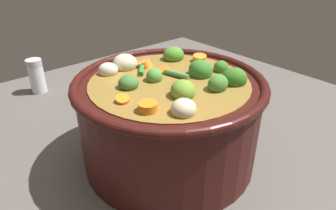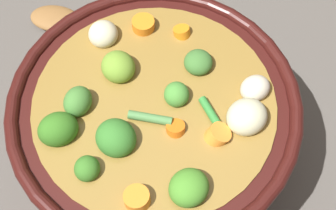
{
  "view_description": "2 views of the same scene",
  "coord_description": "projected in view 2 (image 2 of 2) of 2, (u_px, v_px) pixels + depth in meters",
  "views": [
    {
      "loc": [
        0.29,
        0.34,
        0.35
      ],
      "look_at": [
        0.02,
        0.02,
        0.12
      ],
      "focal_mm": 32.47,
      "sensor_mm": 36.0,
      "label": 1
    },
    {
      "loc": [
        -0.22,
        -0.12,
        0.59
      ],
      "look_at": [
        0.01,
        -0.01,
        0.13
      ],
      "focal_mm": 51.58,
      "sensor_mm": 36.0,
      "label": 2
    }
  ],
  "objects": [
    {
      "name": "ground_plane",
      "position": [
        157.0,
        159.0,
        0.64
      ],
      "size": [
        1.1,
        1.1,
        0.0
      ],
      "primitive_type": "plane",
      "color": "#514C47"
    },
    {
      "name": "cooking_pot",
      "position": [
        156.0,
        132.0,
        0.57
      ],
      "size": [
        0.31,
        0.31,
        0.18
      ],
      "color": "#38110F",
      "rests_on": "ground_plane"
    }
  ]
}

